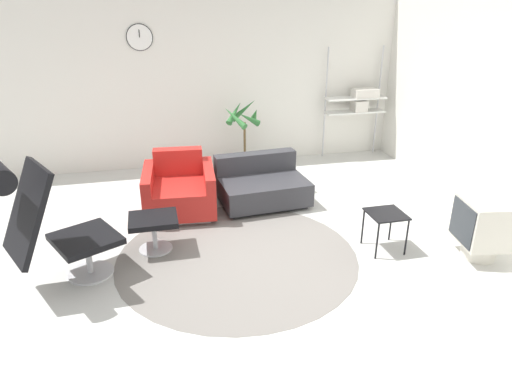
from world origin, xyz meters
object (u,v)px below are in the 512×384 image
(crt_television, at_px, (483,226))
(couch_low, at_px, (261,186))
(ottoman, at_px, (154,225))
(side_table, at_px, (386,218))
(lounge_chair, at_px, (40,213))
(potted_plant, at_px, (244,143))
(armchair_red, at_px, (180,191))
(shelf_unit, at_px, (359,101))

(crt_television, bearing_deg, couch_low, 54.35)
(couch_low, bearing_deg, ottoman, 29.87)
(side_table, xyz_separation_m, crt_television, (0.89, -0.39, -0.02))
(couch_low, bearing_deg, lounge_chair, 27.28)
(potted_plant, bearing_deg, side_table, -71.49)
(side_table, bearing_deg, ottoman, 167.01)
(armchair_red, xyz_separation_m, side_table, (2.07, -1.49, 0.10))
(armchair_red, relative_size, crt_television, 1.49)
(couch_low, bearing_deg, crt_television, 129.70)
(lounge_chair, distance_m, ottoman, 1.19)
(lounge_chair, height_order, side_table, lounge_chair)
(side_table, bearing_deg, armchair_red, 144.30)
(crt_television, relative_size, shelf_unit, 0.36)
(couch_low, relative_size, crt_television, 1.82)
(side_table, xyz_separation_m, shelf_unit, (1.08, 3.08, 0.58))
(lounge_chair, bearing_deg, ottoman, 90.00)
(couch_low, bearing_deg, armchair_red, -1.77)
(crt_television, height_order, shelf_unit, shelf_unit)
(shelf_unit, bearing_deg, ottoman, -144.19)
(ottoman, xyz_separation_m, potted_plant, (1.47, 2.27, 0.15))
(lounge_chair, relative_size, armchair_red, 1.36)
(crt_television, xyz_separation_m, potted_plant, (-1.84, 3.22, 0.09))
(side_table, distance_m, crt_television, 0.97)
(crt_television, bearing_deg, shelf_unit, 7.00)
(side_table, bearing_deg, lounge_chair, 179.12)
(ottoman, xyz_separation_m, armchair_red, (0.35, 0.93, -0.02))
(potted_plant, bearing_deg, ottoman, -122.90)
(couch_low, bearing_deg, side_table, 118.01)
(ottoman, xyz_separation_m, side_table, (2.42, -0.56, 0.08))
(shelf_unit, bearing_deg, side_table, -109.31)
(couch_low, bearing_deg, potted_plant, -96.31)
(armchair_red, height_order, crt_television, armchair_red)
(armchair_red, xyz_separation_m, couch_low, (1.08, 0.05, -0.05))
(potted_plant, distance_m, shelf_unit, 2.11)
(lounge_chair, xyz_separation_m, crt_television, (4.27, -0.44, -0.41))
(potted_plant, xyz_separation_m, shelf_unit, (2.03, 0.25, 0.51))
(couch_low, bearing_deg, shelf_unit, -147.90)
(lounge_chair, xyz_separation_m, couch_low, (2.39, 1.49, -0.55))
(ottoman, relative_size, couch_low, 0.43)
(armchair_red, bearing_deg, potted_plant, -125.61)
(ottoman, distance_m, potted_plant, 2.71)
(lounge_chair, bearing_deg, crt_television, 56.39)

